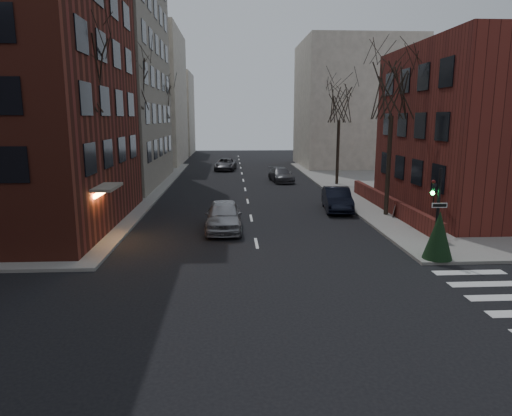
# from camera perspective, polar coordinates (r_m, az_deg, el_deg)

# --- Properties ---
(ground) EXTENTS (160.00, 160.00, 0.00)m
(ground) POSITION_cam_1_polar(r_m,az_deg,el_deg) (12.38, 3.37, -19.56)
(ground) COLOR black
(ground) RESTS_ON ground
(building_left_tan) EXTENTS (18.00, 18.00, 28.00)m
(building_left_tan) POSITION_cam_1_polar(r_m,az_deg,el_deg) (47.88, -23.75, 19.54)
(building_left_tan) COLOR gray
(building_left_tan) RESTS_ON ground
(building_right_brick) EXTENTS (12.00, 14.00, 11.00)m
(building_right_brick) POSITION_cam_1_polar(r_m,az_deg,el_deg) (34.51, 28.17, 8.53)
(building_right_brick) COLOR maroon
(building_right_brick) RESTS_ON ground
(low_wall_right) EXTENTS (0.35, 16.00, 1.00)m
(low_wall_right) POSITION_cam_1_polar(r_m,az_deg,el_deg) (31.91, 16.23, 0.51)
(low_wall_right) COLOR maroon
(low_wall_right) RESTS_ON sidewalk_far_right
(building_distant_la) EXTENTS (14.00, 16.00, 18.00)m
(building_distant_la) POSITION_cam_1_polar(r_m,az_deg,el_deg) (67.04, -15.40, 13.11)
(building_distant_la) COLOR beige
(building_distant_la) RESTS_ON ground
(building_distant_ra) EXTENTS (14.00, 14.00, 16.00)m
(building_distant_ra) POSITION_cam_1_polar(r_m,az_deg,el_deg) (62.73, 12.15, 12.50)
(building_distant_ra) COLOR beige
(building_distant_ra) RESTS_ON ground
(building_distant_lb) EXTENTS (10.00, 12.00, 14.00)m
(building_distant_lb) POSITION_cam_1_polar(r_m,az_deg,el_deg) (83.40, -11.49, 11.46)
(building_distant_lb) COLOR beige
(building_distant_lb) RESTS_ON ground
(traffic_signal) EXTENTS (0.76, 0.44, 4.00)m
(traffic_signal) POSITION_cam_1_polar(r_m,az_deg,el_deg) (22.07, 21.57, -1.14)
(traffic_signal) COLOR black
(traffic_signal) RESTS_ON sidewalk_far_right
(tree_left_a) EXTENTS (4.18, 4.18, 10.26)m
(tree_left_a) POSITION_cam_1_polar(r_m,az_deg,el_deg) (25.78, -20.91, 15.27)
(tree_left_a) COLOR #2D231C
(tree_left_a) RESTS_ON sidewalk_far_left
(tree_left_b) EXTENTS (4.40, 4.40, 10.80)m
(tree_left_b) POSITION_cam_1_polar(r_m,az_deg,el_deg) (37.42, -15.29, 14.79)
(tree_left_b) COLOR #2D231C
(tree_left_b) RESTS_ON sidewalk_far_left
(tree_left_c) EXTENTS (3.96, 3.96, 9.72)m
(tree_left_c) POSITION_cam_1_polar(r_m,az_deg,el_deg) (51.15, -11.94, 12.89)
(tree_left_c) COLOR #2D231C
(tree_left_c) RESTS_ON sidewalk_far_left
(tree_right_a) EXTENTS (3.96, 3.96, 9.72)m
(tree_right_a) POSITION_cam_1_polar(r_m,az_deg,el_deg) (30.34, 16.73, 13.97)
(tree_right_a) COLOR #2D231C
(tree_right_a) RESTS_ON sidewalk_far_right
(tree_right_b) EXTENTS (3.74, 3.74, 9.18)m
(tree_right_b) POSITION_cam_1_polar(r_m,az_deg,el_deg) (43.76, 10.39, 12.69)
(tree_right_b) COLOR #2D231C
(tree_right_b) RESTS_ON sidewalk_far_right
(streetlamp_near) EXTENTS (0.36, 0.36, 6.28)m
(streetlamp_near) POSITION_cam_1_polar(r_m,az_deg,el_deg) (33.36, -15.28, 7.23)
(streetlamp_near) COLOR black
(streetlamp_near) RESTS_ON sidewalk_far_left
(streetlamp_far) EXTENTS (0.36, 0.36, 6.28)m
(streetlamp_far) POSITION_cam_1_polar(r_m,az_deg,el_deg) (53.06, -10.80, 8.76)
(streetlamp_far) COLOR black
(streetlamp_far) RESTS_ON sidewalk_far_left
(parked_sedan) EXTENTS (2.16, 5.00, 1.60)m
(parked_sedan) POSITION_cam_1_polar(r_m,az_deg,el_deg) (31.97, 10.09, 1.08)
(parked_sedan) COLOR black
(parked_sedan) RESTS_ON ground
(car_lane_silver) EXTENTS (2.03, 5.03, 1.71)m
(car_lane_silver) POSITION_cam_1_polar(r_m,az_deg,el_deg) (26.01, -4.07, -0.96)
(car_lane_silver) COLOR #95969A
(car_lane_silver) RESTS_ON ground
(car_lane_gray) EXTENTS (2.50, 5.01, 1.40)m
(car_lane_gray) POSITION_cam_1_polar(r_m,az_deg,el_deg) (45.96, 3.16, 4.16)
(car_lane_gray) COLOR #46464C
(car_lane_gray) RESTS_ON ground
(car_lane_far) EXTENTS (2.89, 5.40, 1.44)m
(car_lane_far) POSITION_cam_1_polar(r_m,az_deg,el_deg) (56.32, -3.84, 5.48)
(car_lane_far) COLOR #434348
(car_lane_far) RESTS_ON ground
(sandwich_board) EXTENTS (0.52, 0.60, 0.80)m
(sandwich_board) POSITION_cam_1_polar(r_m,az_deg,el_deg) (30.26, 17.13, -0.30)
(sandwich_board) COLOR silver
(sandwich_board) RESTS_ON sidewalk_far_right
(evergreen_shrub) EXTENTS (1.49, 1.49, 2.16)m
(evergreen_shrub) POSITION_cam_1_polar(r_m,az_deg,el_deg) (21.78, 21.87, -3.15)
(evergreen_shrub) COLOR black
(evergreen_shrub) RESTS_ON sidewalk_far_right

